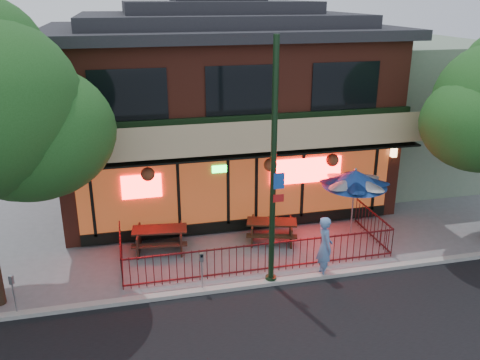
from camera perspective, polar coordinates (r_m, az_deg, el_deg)
The scene contains 12 objects.
ground at distance 15.48m, azimuth 3.03°, elevation -10.64°, with size 80.00×80.00×0.00m, color gray.
curb at distance 15.04m, azimuth 3.58°, elevation -11.38°, with size 80.00×0.25×0.12m, color #999993.
restaurant_building at distance 20.57m, azimuth -2.39°, elevation 9.50°, with size 12.96×9.49×8.05m.
neighbor_building at distance 24.64m, azimuth 18.55°, elevation 7.58°, with size 6.00×7.00×6.00m, color gray.
patio_fence at distance 15.59m, azimuth 2.55°, elevation -7.73°, with size 8.44×2.62×1.00m.
street_light at distance 13.77m, azimuth 3.75°, elevation -0.15°, with size 0.43×0.32×7.00m.
picnic_table_left at distance 16.88m, azimuth -8.98°, elevation -6.21°, with size 1.91×1.56×0.75m.
picnic_table_right at distance 17.31m, azimuth 3.58°, elevation -5.38°, with size 1.98×1.71×0.72m.
patio_umbrella at distance 17.45m, azimuth 12.77°, elevation 0.20°, with size 2.17×2.17×2.48m.
pedestrian at distance 15.24m, azimuth 9.51°, elevation -7.38°, with size 0.69×0.45×1.88m, color #628AC4.
parking_meter_near at distance 14.34m, azimuth -4.32°, elevation -9.56°, with size 0.11×0.09×1.21m.
parking_meter_far at distance 14.56m, azimuth -24.15°, elevation -11.07°, with size 0.13×0.12×1.18m.
Camera 1 is at (-3.87, -12.73, 7.90)m, focal length 38.00 mm.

